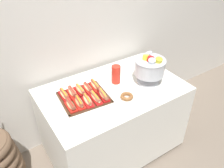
% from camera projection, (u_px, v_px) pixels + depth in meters
% --- Properties ---
extents(ground_plane, '(10.00, 10.00, 0.00)m').
position_uv_depth(ground_plane, '(113.00, 146.00, 2.62)').
color(ground_plane, '#7A6B5B').
extents(back_wall, '(6.00, 0.10, 2.60)m').
position_uv_depth(back_wall, '(84.00, 20.00, 2.24)').
color(back_wall, silver).
rests_on(back_wall, ground_plane).
extents(buffet_table, '(1.33, 0.84, 0.79)m').
position_uv_depth(buffet_table, '(113.00, 119.00, 2.38)').
color(buffet_table, white).
rests_on(buffet_table, ground_plane).
extents(serving_tray, '(0.44, 0.39, 0.01)m').
position_uv_depth(serving_tray, '(84.00, 98.00, 2.05)').
color(serving_tray, '#472B19').
rests_on(serving_tray, buffet_table).
extents(hot_dog_0, '(0.07, 0.16, 0.07)m').
position_uv_depth(hot_dog_0, '(71.00, 105.00, 1.92)').
color(hot_dog_0, red).
rests_on(hot_dog_0, serving_tray).
extents(hot_dog_1, '(0.09, 0.17, 0.06)m').
position_uv_depth(hot_dog_1, '(79.00, 103.00, 1.95)').
color(hot_dog_1, red).
rests_on(hot_dog_1, serving_tray).
extents(hot_dog_2, '(0.09, 0.19, 0.06)m').
position_uv_depth(hot_dog_2, '(87.00, 100.00, 1.98)').
color(hot_dog_2, red).
rests_on(hot_dog_2, serving_tray).
extents(hot_dog_3, '(0.07, 0.19, 0.06)m').
position_uv_depth(hot_dog_3, '(95.00, 98.00, 2.01)').
color(hot_dog_3, red).
rests_on(hot_dog_3, serving_tray).
extents(hot_dog_4, '(0.09, 0.18, 0.06)m').
position_uv_depth(hot_dog_4, '(103.00, 95.00, 2.04)').
color(hot_dog_4, '#B21414').
rests_on(hot_dog_4, serving_tray).
extents(hot_dog_5, '(0.07, 0.18, 0.06)m').
position_uv_depth(hot_dog_5, '(64.00, 95.00, 2.04)').
color(hot_dog_5, '#B21414').
rests_on(hot_dog_5, serving_tray).
extents(hot_dog_6, '(0.08, 0.17, 0.06)m').
position_uv_depth(hot_dog_6, '(72.00, 92.00, 2.07)').
color(hot_dog_6, red).
rests_on(hot_dog_6, serving_tray).
extents(hot_dog_7, '(0.07, 0.17, 0.06)m').
position_uv_depth(hot_dog_7, '(80.00, 90.00, 2.10)').
color(hot_dog_7, '#B21414').
rests_on(hot_dog_7, serving_tray).
extents(hot_dog_8, '(0.07, 0.16, 0.06)m').
position_uv_depth(hot_dog_8, '(88.00, 88.00, 2.13)').
color(hot_dog_8, red).
rests_on(hot_dog_8, serving_tray).
extents(hot_dog_9, '(0.09, 0.18, 0.06)m').
position_uv_depth(hot_dog_9, '(95.00, 86.00, 2.16)').
color(hot_dog_9, red).
rests_on(hot_dog_9, serving_tray).
extents(punch_bowl, '(0.30, 0.30, 0.29)m').
position_uv_depth(punch_bowl, '(150.00, 67.00, 2.17)').
color(punch_bowl, silver).
rests_on(punch_bowl, buffet_table).
extents(cup_stack, '(0.09, 0.09, 0.18)m').
position_uv_depth(cup_stack, '(116.00, 74.00, 2.21)').
color(cup_stack, red).
rests_on(cup_stack, buffet_table).
extents(donut, '(0.12, 0.12, 0.03)m').
position_uv_depth(donut, '(127.00, 96.00, 2.05)').
color(donut, brown).
rests_on(donut, buffet_table).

